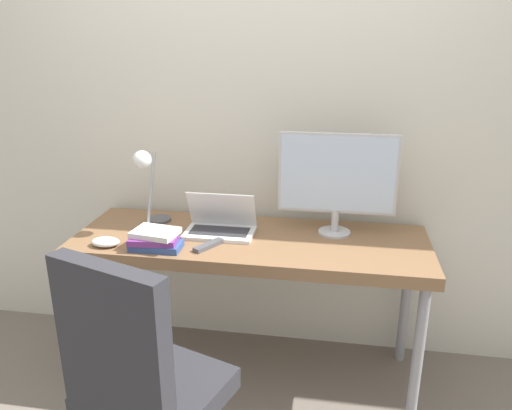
# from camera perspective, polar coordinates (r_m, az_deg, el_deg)

# --- Properties ---
(ground_plane) EXTENTS (12.00, 12.00, 0.00)m
(ground_plane) POSITION_cam_1_polar(r_m,az_deg,el_deg) (2.61, -1.86, -22.33)
(ground_plane) COLOR #70665B
(wall_back) EXTENTS (8.00, 0.05, 2.60)m
(wall_back) POSITION_cam_1_polar(r_m,az_deg,el_deg) (2.64, 0.68, 9.85)
(wall_back) COLOR beige
(wall_back) RESTS_ON ground_plane
(desk) EXTENTS (1.72, 0.60, 0.78)m
(desk) POSITION_cam_1_polar(r_m,az_deg,el_deg) (2.47, -0.67, -5.23)
(desk) COLOR brown
(desk) RESTS_ON ground_plane
(laptop) EXTENTS (0.34, 0.21, 0.21)m
(laptop) POSITION_cam_1_polar(r_m,az_deg,el_deg) (2.48, -4.10, -2.27)
(laptop) COLOR silver
(laptop) RESTS_ON desk
(monitor) EXTENTS (0.57, 0.16, 0.50)m
(monitor) POSITION_cam_1_polar(r_m,az_deg,el_deg) (2.43, 9.28, 3.11)
(monitor) COLOR #B7B7BC
(monitor) RESTS_ON desk
(desk_lamp) EXTENTS (0.13, 0.27, 0.42)m
(desk_lamp) POSITION_cam_1_polar(r_m,az_deg,el_deg) (2.51, -12.34, 3.07)
(desk_lamp) COLOR #4C4C51
(desk_lamp) RESTS_ON desk
(office_chair) EXTENTS (0.65, 0.63, 1.06)m
(office_chair) POSITION_cam_1_polar(r_m,az_deg,el_deg) (1.89, -13.16, -18.80)
(office_chair) COLOR black
(office_chair) RESTS_ON ground_plane
(book_stack) EXTENTS (0.24, 0.18, 0.09)m
(book_stack) POSITION_cam_1_polar(r_m,az_deg,el_deg) (2.35, -11.45, -3.88)
(book_stack) COLOR #334C8C
(book_stack) RESTS_ON desk
(tv_remote) EXTENTS (0.12, 0.16, 0.02)m
(tv_remote) POSITION_cam_1_polar(r_m,az_deg,el_deg) (2.34, -5.43, -4.60)
(tv_remote) COLOR #4C4C51
(tv_remote) RESTS_ON desk
(game_controller) EXTENTS (0.14, 0.09, 0.04)m
(game_controller) POSITION_cam_1_polar(r_m,az_deg,el_deg) (2.44, -16.82, -4.05)
(game_controller) COLOR white
(game_controller) RESTS_ON desk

